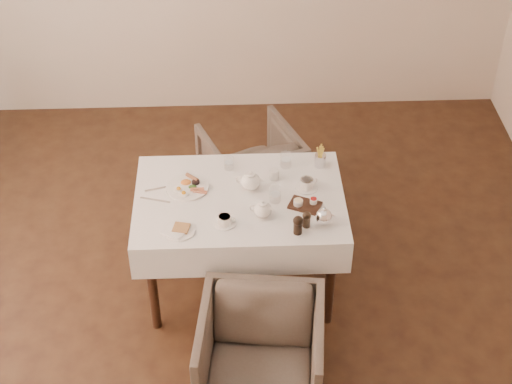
{
  "coord_description": "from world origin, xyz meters",
  "views": [
    {
      "loc": [
        -0.09,
        -3.35,
        3.8
      ],
      "look_at": [
        0.06,
        0.28,
        0.82
      ],
      "focal_mm": 55.0,
      "sensor_mm": 36.0,
      "label": 1
    }
  ],
  "objects_px": {
    "table": "(240,212)",
    "armchair_far": "(251,166)",
    "teapot_centre": "(250,180)",
    "breakfast_plate": "(188,186)",
    "armchair_near": "(261,356)"
  },
  "relations": [
    {
      "from": "breakfast_plate",
      "to": "teapot_centre",
      "type": "bearing_deg",
      "value": -25.43
    },
    {
      "from": "table",
      "to": "armchair_far",
      "type": "height_order",
      "value": "table"
    },
    {
      "from": "armchair_near",
      "to": "armchair_far",
      "type": "bearing_deg",
      "value": 96.48
    },
    {
      "from": "table",
      "to": "armchair_far",
      "type": "xyz_separation_m",
      "value": [
        0.1,
        0.9,
        -0.34
      ]
    },
    {
      "from": "table",
      "to": "breakfast_plate",
      "type": "height_order",
      "value": "breakfast_plate"
    },
    {
      "from": "armchair_near",
      "to": "breakfast_plate",
      "type": "relative_size",
      "value": 2.65
    },
    {
      "from": "table",
      "to": "armchair_near",
      "type": "xyz_separation_m",
      "value": [
        0.09,
        -0.87,
        -0.32
      ]
    },
    {
      "from": "teapot_centre",
      "to": "armchair_far",
      "type": "bearing_deg",
      "value": 98.6
    },
    {
      "from": "armchair_near",
      "to": "armchair_far",
      "type": "xyz_separation_m",
      "value": [
        0.01,
        1.77,
        -0.02
      ]
    },
    {
      "from": "table",
      "to": "breakfast_plate",
      "type": "relative_size",
      "value": 4.85
    },
    {
      "from": "breakfast_plate",
      "to": "teapot_centre",
      "type": "height_order",
      "value": "teapot_centre"
    },
    {
      "from": "breakfast_plate",
      "to": "armchair_near",
      "type": "bearing_deg",
      "value": -88.85
    },
    {
      "from": "armchair_far",
      "to": "teapot_centre",
      "type": "xyz_separation_m",
      "value": [
        -0.03,
        -0.82,
        0.53
      ]
    },
    {
      "from": "armchair_near",
      "to": "breakfast_plate",
      "type": "distance_m",
      "value": 1.15
    },
    {
      "from": "teapot_centre",
      "to": "table",
      "type": "bearing_deg",
      "value": -120.35
    }
  ]
}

